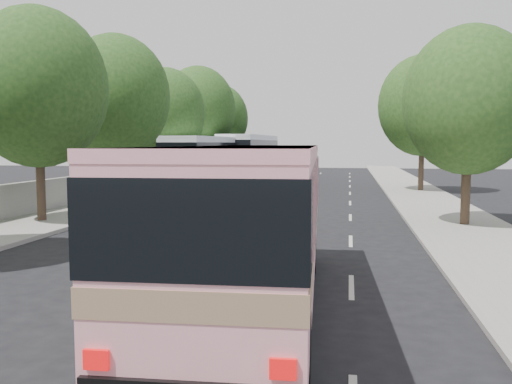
% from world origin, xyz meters
% --- Properties ---
extents(ground, '(120.00, 120.00, 0.00)m').
position_xyz_m(ground, '(0.00, 0.00, 0.00)').
color(ground, black).
rests_on(ground, ground).
extents(sidewalk_left, '(4.00, 90.00, 0.15)m').
position_xyz_m(sidewalk_left, '(-8.50, 20.00, 0.07)').
color(sidewalk_left, '#9E998E').
rests_on(sidewalk_left, ground).
extents(sidewalk_right, '(4.00, 90.00, 0.12)m').
position_xyz_m(sidewalk_right, '(8.50, 20.00, 0.06)').
color(sidewalk_right, '#9E998E').
rests_on(sidewalk_right, ground).
extents(low_wall, '(0.30, 90.00, 1.50)m').
position_xyz_m(low_wall, '(-10.30, 20.00, 0.90)').
color(low_wall, '#9E998E').
rests_on(low_wall, sidewalk_left).
extents(tree_left_b, '(5.70, 5.70, 8.88)m').
position_xyz_m(tree_left_b, '(-8.42, 5.94, 5.82)').
color(tree_left_b, '#38281E').
rests_on(tree_left_b, ground).
extents(tree_left_c, '(6.00, 6.00, 9.35)m').
position_xyz_m(tree_left_c, '(-8.62, 13.94, 6.12)').
color(tree_left_c, '#38281E').
rests_on(tree_left_c, ground).
extents(tree_left_d, '(5.52, 5.52, 8.60)m').
position_xyz_m(tree_left_d, '(-8.52, 21.94, 5.63)').
color(tree_left_d, '#38281E').
rests_on(tree_left_d, ground).
extents(tree_left_e, '(6.30, 6.30, 9.82)m').
position_xyz_m(tree_left_e, '(-8.42, 29.94, 6.43)').
color(tree_left_e, '#38281E').
rests_on(tree_left_e, ground).
extents(tree_left_f, '(5.88, 5.88, 9.16)m').
position_xyz_m(tree_left_f, '(-8.62, 37.94, 6.00)').
color(tree_left_f, '#38281E').
rests_on(tree_left_f, ground).
extents(tree_right_near, '(5.10, 5.10, 7.95)m').
position_xyz_m(tree_right_near, '(8.78, 7.94, 5.20)').
color(tree_right_near, '#38281E').
rests_on(tree_right_near, ground).
extents(tree_right_far, '(6.00, 6.00, 9.35)m').
position_xyz_m(tree_right_far, '(9.08, 23.94, 6.12)').
color(tree_right_far, '#38281E').
rests_on(tree_right_far, ground).
extents(pink_bus, '(3.12, 10.39, 3.28)m').
position_xyz_m(pink_bus, '(2.17, -4.00, 2.04)').
color(pink_bus, '#FFA4AE').
rests_on(pink_bus, ground).
extents(pink_taxi, '(2.01, 4.10, 1.34)m').
position_xyz_m(pink_taxi, '(1.00, 4.65, 0.67)').
color(pink_taxi, '#FF1680').
rests_on(pink_taxi, ground).
extents(white_pickup, '(2.31, 5.01, 1.42)m').
position_xyz_m(white_pickup, '(-2.00, 14.88, 0.71)').
color(white_pickup, white).
rests_on(white_pickup, ground).
extents(tour_coach_front, '(3.58, 12.93, 3.82)m').
position_xyz_m(tour_coach_front, '(-6.30, 24.85, 2.30)').
color(tour_coach_front, white).
rests_on(tour_coach_front, ground).
extents(tour_coach_rear, '(3.31, 13.69, 4.08)m').
position_xyz_m(tour_coach_rear, '(-4.82, 34.22, 2.45)').
color(tour_coach_rear, white).
rests_on(tour_coach_rear, ground).
extents(taxi_roof_sign, '(0.57, 0.24, 0.18)m').
position_xyz_m(taxi_roof_sign, '(1.00, 4.65, 1.43)').
color(taxi_roof_sign, silver).
rests_on(taxi_roof_sign, pink_taxi).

